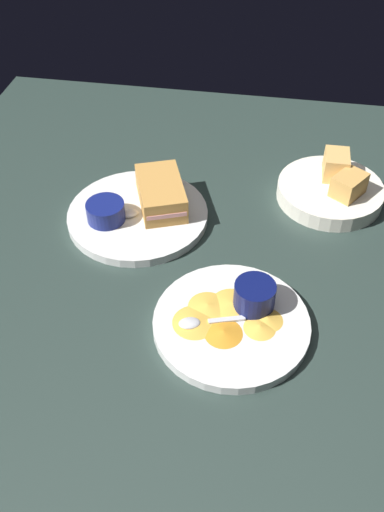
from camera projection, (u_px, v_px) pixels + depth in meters
The scene contains 10 objects.
ground_plane at pixel (196, 254), 96.70cm from camera, with size 110.00×110.00×3.00cm, color #283833.
plate_sandwich_main at pixel (138, 215), 100.69cm from camera, with size 25.21×25.21×1.60cm, color silver.
sandwich_half_near at pixel (161, 193), 100.14cm from camera, with size 14.88×11.71×4.80cm.
ramekin_dark_sauce at pixel (106, 211), 97.45cm from camera, with size 6.74×6.74×3.39cm.
spoon_by_dark_ramekin at pixel (137, 213), 99.42cm from camera, with size 5.33×9.62×0.80cm.
plate_chips_companion at pixel (231, 324), 82.73cm from camera, with size 23.29×23.29×1.60cm, color silver.
ramekin_light_gravy at pixel (255, 295), 82.71cm from camera, with size 6.21×6.21×4.25cm.
spoon_by_gravy_ramekin at pixel (198, 322), 81.43cm from camera, with size 4.37×9.85×0.80cm.
plantain_chip_scatter at pixel (225, 316), 82.33cm from camera, with size 14.18×18.11×0.60cm.
bread_basket_rear at pixel (332, 189), 104.12cm from camera, with size 19.60×19.60×7.68cm.
Camera 1 is at (68.81, 10.91, 65.57)cm, focal length 39.22 mm.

